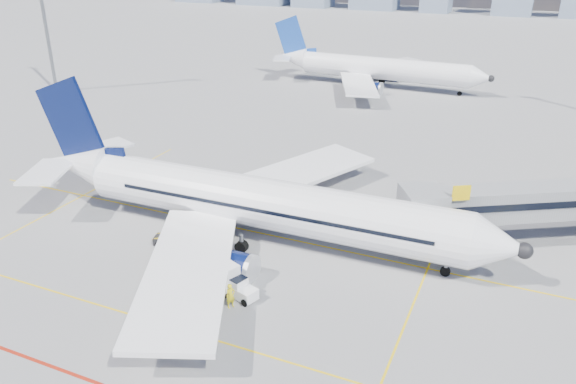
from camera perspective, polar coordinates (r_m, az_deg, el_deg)
name	(u,v)px	position (r m, az deg, el deg)	size (l,w,h in m)	color
ground	(217,280)	(42.43, -7.25, -8.89)	(420.00, 420.00, 0.00)	gray
apron_markings	(180,307)	(40.02, -10.88, -11.39)	(90.00, 35.12, 0.01)	#E3B80B
jet_bridge	(572,201)	(51.03, 26.86, -0.82)	(23.55, 15.78, 6.30)	gray
floodlight_mast_nw	(43,7)	(102.54, -23.67, 16.79)	(3.20, 0.61, 25.45)	slate
main_aircraft	(248,201)	(46.91, -4.13, -0.92)	(43.69, 38.07, 12.73)	white
second_aircraft	(374,68)	(100.50, 8.77, 12.32)	(39.14, 34.09, 11.41)	white
baggage_tug	(241,289)	(39.98, -4.80, -9.79)	(2.43, 1.88, 1.51)	white
cargo_dolly	(216,272)	(41.15, -7.37, -8.05)	(4.38, 3.17, 2.20)	black
belt_loader	(178,239)	(47.36, -11.14, -4.70)	(5.24, 2.54, 2.11)	black
ramp_worker	(231,296)	(39.01, -5.85, -10.46)	(0.66, 0.43, 1.81)	yellow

